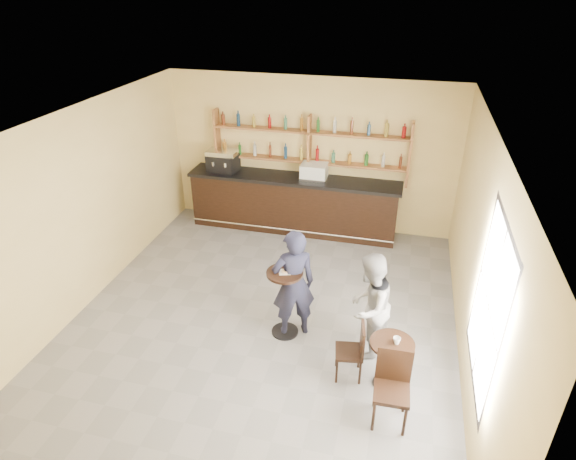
% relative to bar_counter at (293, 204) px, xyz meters
% --- Properties ---
extents(floor, '(7.00, 7.00, 0.00)m').
position_rel_bar_counter_xyz_m(floor, '(0.27, -3.15, -0.60)').
color(floor, slate).
rests_on(floor, ground).
extents(ceiling, '(7.00, 7.00, 0.00)m').
position_rel_bar_counter_xyz_m(ceiling, '(0.27, -3.15, 2.60)').
color(ceiling, white).
rests_on(ceiling, wall_back).
extents(wall_back, '(7.00, 0.00, 7.00)m').
position_rel_bar_counter_xyz_m(wall_back, '(0.27, 0.35, 1.00)').
color(wall_back, '#EED287').
rests_on(wall_back, floor).
extents(wall_front, '(7.00, 0.00, 7.00)m').
position_rel_bar_counter_xyz_m(wall_front, '(0.27, -6.65, 1.00)').
color(wall_front, '#EED287').
rests_on(wall_front, floor).
extents(wall_left, '(0.00, 7.00, 7.00)m').
position_rel_bar_counter_xyz_m(wall_left, '(-2.73, -3.15, 1.00)').
color(wall_left, '#EED287').
rests_on(wall_left, floor).
extents(wall_right, '(0.00, 7.00, 7.00)m').
position_rel_bar_counter_xyz_m(wall_right, '(3.27, -3.15, 1.00)').
color(wall_right, '#EED287').
rests_on(wall_right, floor).
extents(window_pane, '(0.00, 2.00, 2.00)m').
position_rel_bar_counter_xyz_m(window_pane, '(3.27, -4.35, 1.10)').
color(window_pane, white).
rests_on(window_pane, wall_right).
extents(window_frame, '(0.04, 1.70, 2.10)m').
position_rel_bar_counter_xyz_m(window_frame, '(3.26, -4.35, 1.10)').
color(window_frame, black).
rests_on(window_frame, wall_right).
extents(shelf_unit, '(4.00, 0.26, 1.40)m').
position_rel_bar_counter_xyz_m(shelf_unit, '(0.27, 0.22, 1.21)').
color(shelf_unit, brown).
rests_on(shelf_unit, wall_back).
extents(liquor_bottles, '(3.68, 0.10, 1.00)m').
position_rel_bar_counter_xyz_m(liquor_bottles, '(0.27, 0.22, 1.38)').
color(liquor_bottles, '#8C5919').
rests_on(liquor_bottles, shelf_unit).
extents(bar_counter, '(4.44, 0.87, 1.20)m').
position_rel_bar_counter_xyz_m(bar_counter, '(0.00, 0.00, 0.00)').
color(bar_counter, black).
rests_on(bar_counter, floor).
extents(espresso_machine, '(0.68, 0.48, 0.45)m').
position_rel_bar_counter_xyz_m(espresso_machine, '(-1.54, 0.00, 0.83)').
color(espresso_machine, black).
rests_on(espresso_machine, bar_counter).
extents(pastry_case, '(0.59, 0.49, 0.33)m').
position_rel_bar_counter_xyz_m(pastry_case, '(0.43, 0.00, 0.77)').
color(pastry_case, silver).
rests_on(pastry_case, bar_counter).
extents(pedestal_table, '(0.64, 0.64, 1.12)m').
position_rel_bar_counter_xyz_m(pedestal_table, '(0.68, -3.37, -0.04)').
color(pedestal_table, black).
rests_on(pedestal_table, floor).
extents(napkin, '(0.20, 0.20, 0.00)m').
position_rel_bar_counter_xyz_m(napkin, '(0.68, -3.37, 0.52)').
color(napkin, white).
rests_on(napkin, pedestal_table).
extents(donut, '(0.11, 0.11, 0.04)m').
position_rel_bar_counter_xyz_m(donut, '(0.69, -3.38, 0.54)').
color(donut, '#DE9B51').
rests_on(donut, napkin).
extents(cup_pedestal, '(0.14, 0.14, 0.09)m').
position_rel_bar_counter_xyz_m(cup_pedestal, '(0.82, -3.27, 0.56)').
color(cup_pedestal, white).
rests_on(cup_pedestal, pedestal_table).
extents(man_main, '(0.77, 0.67, 1.78)m').
position_rel_bar_counter_xyz_m(man_main, '(0.80, -3.32, 0.29)').
color(man_main, black).
rests_on(man_main, floor).
extents(cafe_table, '(0.68, 0.68, 0.74)m').
position_rel_bar_counter_xyz_m(cafe_table, '(2.30, -4.07, -0.23)').
color(cafe_table, black).
rests_on(cafe_table, floor).
extents(cup_cafe, '(0.13, 0.13, 0.09)m').
position_rel_bar_counter_xyz_m(cup_cafe, '(2.35, -4.07, 0.18)').
color(cup_cafe, white).
rests_on(cup_cafe, cafe_table).
extents(chair_west, '(0.42, 0.42, 0.85)m').
position_rel_bar_counter_xyz_m(chair_west, '(1.75, -4.02, -0.18)').
color(chair_west, black).
rests_on(chair_west, floor).
extents(chair_south, '(0.45, 0.45, 1.00)m').
position_rel_bar_counter_xyz_m(chair_south, '(2.35, -4.67, -0.10)').
color(chair_south, black).
rests_on(chair_south, floor).
extents(patron_second, '(0.84, 0.95, 1.64)m').
position_rel_bar_counter_xyz_m(patron_second, '(1.93, -3.49, 0.22)').
color(patron_second, gray).
rests_on(patron_second, floor).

